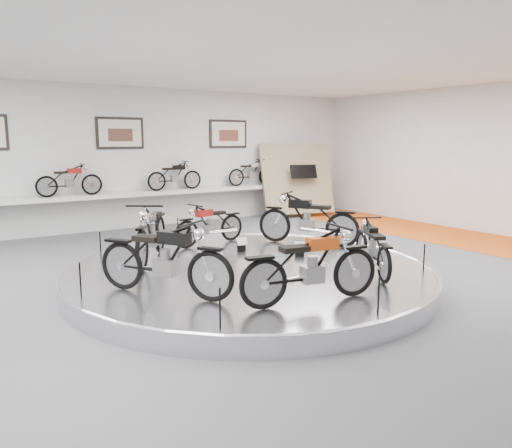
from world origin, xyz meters
TOP-DOWN VIEW (x-y plane):
  - floor at (0.00, 0.00)m, footprint 16.00×16.00m
  - ceiling at (0.00, 0.00)m, footprint 16.00×16.00m
  - wall_back at (0.00, 7.00)m, footprint 16.00×0.00m
  - orange_carpet_strip at (6.80, 0.00)m, footprint 2.40×12.60m
  - dado_band at (0.00, 6.98)m, footprint 15.68×0.04m
  - display_platform at (0.00, 0.30)m, footprint 6.40×6.40m
  - platform_rim at (0.00, 0.30)m, footprint 6.40×6.40m
  - shelf at (0.00, 6.70)m, footprint 11.00×0.55m
  - poster_center at (0.00, 6.96)m, footprint 1.35×0.06m
  - poster_right at (3.50, 6.96)m, footprint 1.35×0.06m
  - display_panel at (5.60, 6.10)m, footprint 2.56×1.52m
  - shelf_bike_b at (-1.50, 6.70)m, footprint 1.22×0.43m
  - shelf_bike_c at (1.50, 6.70)m, footprint 1.22×0.43m
  - shelf_bike_d at (4.20, 6.70)m, footprint 1.22×0.43m
  - bike_a at (2.04, 1.21)m, footprint 1.59×1.95m
  - bike_b at (0.32, 2.38)m, footprint 1.59×0.78m
  - bike_c at (-1.30, 1.64)m, footprint 1.62×1.94m
  - bike_d at (-1.92, -0.40)m, footprint 1.58×1.93m
  - bike_e at (-0.39, -1.81)m, footprint 1.88×0.94m
  - bike_f at (1.47, -1.19)m, footprint 1.22×1.60m

SIDE VIEW (x-z plane):
  - floor at x=0.00m, z-range 0.00..0.00m
  - orange_carpet_strip at x=6.80m, z-range 0.00..0.01m
  - display_platform at x=0.00m, z-range 0.00..0.30m
  - platform_rim at x=0.00m, z-range 0.22..0.32m
  - dado_band at x=0.00m, z-range 0.00..1.10m
  - bike_b at x=0.32m, z-range 0.30..1.19m
  - bike_f at x=1.47m, z-range 0.30..1.20m
  - bike_e at x=-0.39m, z-range 0.30..1.36m
  - bike_d at x=-1.92m, z-range 0.30..1.40m
  - bike_c at x=-1.30m, z-range 0.30..1.41m
  - bike_a at x=2.04m, z-range 0.30..1.41m
  - shelf at x=0.00m, z-range 0.95..1.05m
  - display_panel at x=5.60m, z-range 0.10..2.40m
  - shelf_bike_b at x=-1.50m, z-range 1.05..1.78m
  - shelf_bike_c at x=1.50m, z-range 1.05..1.78m
  - shelf_bike_d at x=4.20m, z-range 1.05..1.78m
  - wall_back at x=0.00m, z-range -6.00..10.00m
  - poster_center at x=0.00m, z-range 2.26..3.14m
  - poster_right at x=3.50m, z-range 2.26..3.14m
  - ceiling at x=0.00m, z-range 4.00..4.00m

